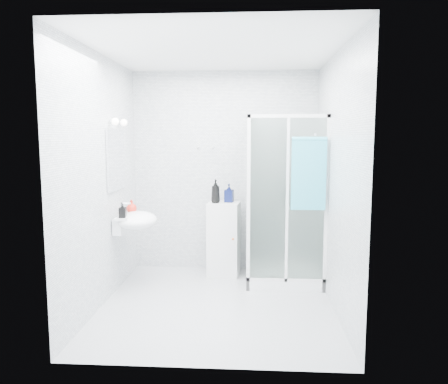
# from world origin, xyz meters

# --- Properties ---
(room) EXTENTS (2.40, 2.60, 2.60)m
(room) POSITION_xyz_m (0.00, 0.00, 1.30)
(room) COLOR silver
(room) RESTS_ON ground
(shower_enclosure) EXTENTS (0.90, 0.95, 2.00)m
(shower_enclosure) POSITION_xyz_m (0.67, 0.77, 0.45)
(shower_enclosure) COLOR white
(shower_enclosure) RESTS_ON ground
(wall_basin) EXTENTS (0.46, 0.56, 0.35)m
(wall_basin) POSITION_xyz_m (-0.99, 0.45, 0.80)
(wall_basin) COLOR white
(wall_basin) RESTS_ON ground
(mirror) EXTENTS (0.02, 0.60, 0.70)m
(mirror) POSITION_xyz_m (-1.19, 0.45, 1.50)
(mirror) COLOR white
(mirror) RESTS_ON room
(vanity_lights) EXTENTS (0.10, 0.40, 0.08)m
(vanity_lights) POSITION_xyz_m (-1.14, 0.45, 1.92)
(vanity_lights) COLOR silver
(vanity_lights) RESTS_ON room
(wall_hooks) EXTENTS (0.23, 0.06, 0.03)m
(wall_hooks) POSITION_xyz_m (-0.25, 1.26, 1.62)
(wall_hooks) COLOR silver
(wall_hooks) RESTS_ON room
(storage_cabinet) EXTENTS (0.42, 0.43, 0.93)m
(storage_cabinet) POSITION_xyz_m (0.01, 1.00, 0.47)
(storage_cabinet) COLOR white
(storage_cabinet) RESTS_ON ground
(hand_towel) EXTENTS (0.37, 0.05, 0.80)m
(hand_towel) POSITION_xyz_m (0.97, 0.37, 1.38)
(hand_towel) COLOR #32A6C0
(hand_towel) RESTS_ON shower_enclosure
(shampoo_bottle_a) EXTENTS (0.14, 0.14, 0.29)m
(shampoo_bottle_a) POSITION_xyz_m (-0.09, 0.97, 1.08)
(shampoo_bottle_a) COLOR black
(shampoo_bottle_a) RESTS_ON storage_cabinet
(shampoo_bottle_b) EXTENTS (0.12, 0.13, 0.23)m
(shampoo_bottle_b) POSITION_xyz_m (0.07, 1.04, 1.05)
(shampoo_bottle_b) COLOR #0A1241
(shampoo_bottle_b) RESTS_ON storage_cabinet
(soap_dispenser_orange) EXTENTS (0.14, 0.14, 0.15)m
(soap_dispenser_orange) POSITION_xyz_m (-1.06, 0.60, 0.94)
(soap_dispenser_orange) COLOR red
(soap_dispenser_orange) RESTS_ON wall_basin
(soap_dispenser_black) EXTENTS (0.08, 0.08, 0.17)m
(soap_dispenser_black) POSITION_xyz_m (-1.07, 0.28, 0.95)
(soap_dispenser_black) COLOR black
(soap_dispenser_black) RESTS_ON wall_basin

